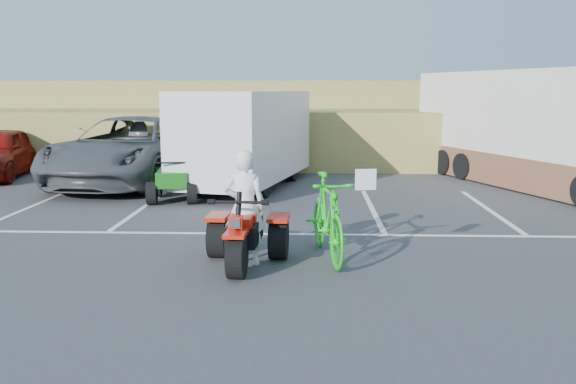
{
  "coord_description": "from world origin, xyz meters",
  "views": [
    {
      "loc": [
        1.29,
        -9.05,
        2.77
      ],
      "look_at": [
        0.87,
        1.39,
        1.0
      ],
      "focal_mm": 38.0,
      "sensor_mm": 36.0,
      "label": 1
    }
  ],
  "objects_px": {
    "rider": "(245,207)",
    "green_dirt_bike": "(327,217)",
    "quad_atv_blue": "(185,186)",
    "grey_pickup": "(131,150)",
    "rv_motorhome": "(535,137)",
    "cargo_trailer": "(246,136)",
    "red_trike_atv": "(244,266)",
    "quad_atv_green": "(174,200)"
  },
  "relations": [
    {
      "from": "rider",
      "to": "quad_atv_green",
      "type": "bearing_deg",
      "value": -63.71
    },
    {
      "from": "grey_pickup",
      "to": "rv_motorhome",
      "type": "relative_size",
      "value": 0.76
    },
    {
      "from": "rider",
      "to": "green_dirt_bike",
      "type": "xyz_separation_m",
      "value": [
        1.32,
        0.39,
        -0.22
      ]
    },
    {
      "from": "green_dirt_bike",
      "to": "grey_pickup",
      "type": "xyz_separation_m",
      "value": [
        -5.63,
        8.01,
        0.28
      ]
    },
    {
      "from": "red_trike_atv",
      "to": "green_dirt_bike",
      "type": "bearing_deg",
      "value": 24.78
    },
    {
      "from": "grey_pickup",
      "to": "cargo_trailer",
      "type": "height_order",
      "value": "cargo_trailer"
    },
    {
      "from": "quad_atv_blue",
      "to": "green_dirt_bike",
      "type": "bearing_deg",
      "value": -84.77
    },
    {
      "from": "green_dirt_bike",
      "to": "cargo_trailer",
      "type": "xyz_separation_m",
      "value": [
        -2.14,
        7.31,
        0.77
      ]
    },
    {
      "from": "cargo_trailer",
      "to": "quad_atv_green",
      "type": "distance_m",
      "value": 3.06
    },
    {
      "from": "red_trike_atv",
      "to": "rv_motorhome",
      "type": "bearing_deg",
      "value": 51.2
    },
    {
      "from": "rider",
      "to": "quad_atv_blue",
      "type": "relative_size",
      "value": 1.32
    },
    {
      "from": "quad_atv_green",
      "to": "grey_pickup",
      "type": "bearing_deg",
      "value": 115.26
    },
    {
      "from": "green_dirt_bike",
      "to": "quad_atv_blue",
      "type": "relative_size",
      "value": 1.66
    },
    {
      "from": "red_trike_atv",
      "to": "rv_motorhome",
      "type": "distance_m",
      "value": 11.25
    },
    {
      "from": "red_trike_atv",
      "to": "grey_pickup",
      "type": "relative_size",
      "value": 0.25
    },
    {
      "from": "rider",
      "to": "rv_motorhome",
      "type": "xyz_separation_m",
      "value": [
        7.4,
        8.2,
        0.49
      ]
    },
    {
      "from": "red_trike_atv",
      "to": "quad_atv_blue",
      "type": "bearing_deg",
      "value": 110.87
    },
    {
      "from": "rv_motorhome",
      "to": "green_dirt_bike",
      "type": "bearing_deg",
      "value": -148.33
    },
    {
      "from": "rider",
      "to": "grey_pickup",
      "type": "relative_size",
      "value": 0.26
    },
    {
      "from": "rider",
      "to": "quad_atv_blue",
      "type": "bearing_deg",
      "value": -68.76
    },
    {
      "from": "cargo_trailer",
      "to": "red_trike_atv",
      "type": "bearing_deg",
      "value": -71.24
    },
    {
      "from": "rider",
      "to": "green_dirt_bike",
      "type": "relative_size",
      "value": 0.79
    },
    {
      "from": "red_trike_atv",
      "to": "rider",
      "type": "relative_size",
      "value": 0.97
    },
    {
      "from": "rv_motorhome",
      "to": "quad_atv_blue",
      "type": "distance_m",
      "value": 10.1
    },
    {
      "from": "quad_atv_blue",
      "to": "quad_atv_green",
      "type": "relative_size",
      "value": 0.86
    },
    {
      "from": "rv_motorhome",
      "to": "quad_atv_blue",
      "type": "relative_size",
      "value": 6.62
    },
    {
      "from": "green_dirt_bike",
      "to": "grey_pickup",
      "type": "height_order",
      "value": "grey_pickup"
    },
    {
      "from": "green_dirt_bike",
      "to": "rv_motorhome",
      "type": "xyz_separation_m",
      "value": [
        6.08,
        7.81,
        0.71
      ]
    },
    {
      "from": "quad_atv_green",
      "to": "quad_atv_blue",
      "type": "bearing_deg",
      "value": 86.33
    },
    {
      "from": "rv_motorhome",
      "to": "red_trike_atv",
      "type": "bearing_deg",
      "value": -152.02
    },
    {
      "from": "cargo_trailer",
      "to": "quad_atv_blue",
      "type": "bearing_deg",
      "value": -169.14
    },
    {
      "from": "cargo_trailer",
      "to": "rv_motorhome",
      "type": "height_order",
      "value": "rv_motorhome"
    },
    {
      "from": "rider",
      "to": "rv_motorhome",
      "type": "bearing_deg",
      "value": -129.28
    },
    {
      "from": "quad_atv_blue",
      "to": "red_trike_atv",
      "type": "bearing_deg",
      "value": -94.62
    },
    {
      "from": "red_trike_atv",
      "to": "quad_atv_blue",
      "type": "relative_size",
      "value": 1.28
    },
    {
      "from": "cargo_trailer",
      "to": "quad_atv_green",
      "type": "xyz_separation_m",
      "value": [
        -1.59,
        -2.16,
        -1.47
      ]
    },
    {
      "from": "red_trike_atv",
      "to": "green_dirt_bike",
      "type": "xyz_separation_m",
      "value": [
        1.33,
        0.54,
        0.7
      ]
    },
    {
      "from": "rider",
      "to": "quad_atv_blue",
      "type": "xyz_separation_m",
      "value": [
        -2.59,
        7.76,
        -0.92
      ]
    },
    {
      "from": "quad_atv_blue",
      "to": "grey_pickup",
      "type": "bearing_deg",
      "value": 136.82
    },
    {
      "from": "rider",
      "to": "green_dirt_bike",
      "type": "height_order",
      "value": "rider"
    },
    {
      "from": "grey_pickup",
      "to": "quad_atv_blue",
      "type": "distance_m",
      "value": 2.08
    },
    {
      "from": "cargo_trailer",
      "to": "rv_motorhome",
      "type": "relative_size",
      "value": 0.67
    }
  ]
}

